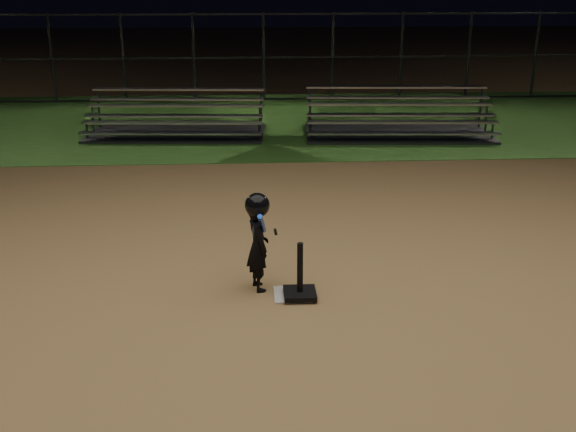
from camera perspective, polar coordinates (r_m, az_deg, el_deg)
The scene contains 8 objects.
ground at distance 8.37m, azimuth 0.40°, elevation -6.49°, with size 80.00×80.00×0.00m, color #A8814C.
grass_strip at distance 17.89m, azimuth -1.70°, elevation 7.71°, with size 60.00×8.00×0.01m, color #28521A.
home_plate at distance 8.37m, azimuth 0.40°, elevation -6.42°, with size 0.45×0.45×0.02m, color beige.
batting_tee at distance 8.26m, azimuth 0.98°, elevation -5.79°, with size 0.38×0.38×0.67m.
child_batter at distance 8.30m, azimuth -2.47°, elevation -1.89°, with size 0.42×0.65×1.21m.
bleacher_left at distance 16.57m, azimuth -9.07°, elevation 7.22°, with size 4.17×2.25×0.99m.
bleacher_right at distance 16.55m, azimuth 8.96°, elevation 7.25°, with size 4.37×2.33×1.04m.
backstop_fence at distance 20.66m, azimuth -1.99°, elevation 12.80°, with size 20.08×0.08×2.50m.
Camera 1 is at (-0.50, -7.51, 3.68)m, focal length 43.64 mm.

